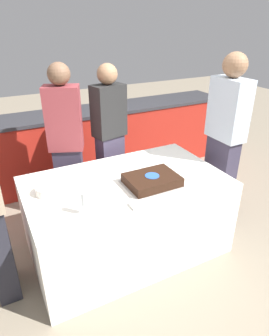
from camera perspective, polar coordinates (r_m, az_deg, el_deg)
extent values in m
plane|color=gray|center=(2.98, -1.44, -14.70)|extent=(14.00, 14.00, 0.00)
cube|color=#A82319|center=(4.03, -11.45, 3.82)|extent=(4.40, 0.55, 0.88)
cube|color=#2D2D33|center=(3.88, -12.07, 10.08)|extent=(4.40, 0.58, 0.04)
cube|color=white|center=(2.76, -1.52, -9.01)|extent=(1.69, 1.01, 0.73)
cube|color=#B7B2AD|center=(2.50, 3.33, -3.07)|extent=(0.46, 0.36, 0.00)
cube|color=black|center=(2.49, 3.36, -2.28)|extent=(0.42, 0.32, 0.08)
cylinder|color=#2D5BB7|center=(2.47, 3.38, -1.47)|extent=(0.12, 0.12, 0.00)
cylinder|color=white|center=(2.45, -16.06, -4.01)|extent=(0.20, 0.20, 0.07)
cylinder|color=white|center=(2.17, -9.25, -8.64)|extent=(0.06, 0.06, 0.00)
cylinder|color=white|center=(2.15, -9.33, -7.78)|extent=(0.01, 0.01, 0.07)
cylinder|color=white|center=(2.10, -9.50, -5.84)|extent=(0.05, 0.05, 0.10)
cylinder|color=white|center=(2.70, -1.76, -0.63)|extent=(0.21, 0.21, 0.00)
cube|color=white|center=(2.23, 0.88, -6.96)|extent=(0.14, 0.09, 0.02)
cube|color=#383347|center=(3.34, -4.48, -0.78)|extent=(0.30, 0.22, 0.87)
cube|color=black|center=(3.09, -4.94, 10.77)|extent=(0.36, 0.27, 0.52)
sphere|color=#936B4C|center=(3.01, -5.22, 17.42)|extent=(0.20, 0.20, 0.20)
cube|color=#282833|center=(2.56, -24.28, -13.84)|extent=(0.16, 0.34, 0.82)
cube|color=#383347|center=(3.24, 15.71, -2.18)|extent=(0.16, 0.32, 0.93)
cube|color=silver|center=(2.96, 17.51, 10.60)|extent=(0.20, 0.37, 0.57)
sphere|color=#936B4C|center=(2.89, 18.62, 18.13)|extent=(0.22, 0.22, 0.22)
cube|color=#383347|center=(3.23, -12.03, -2.95)|extent=(0.32, 0.25, 0.81)
cube|color=brown|center=(2.95, -13.34, 9.15)|extent=(0.38, 0.31, 0.61)
sphere|color=brown|center=(2.86, -14.23, 16.99)|extent=(0.21, 0.21, 0.21)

